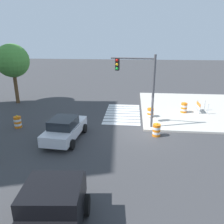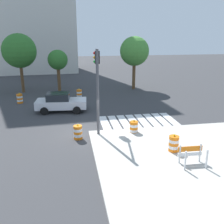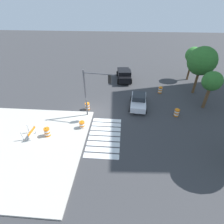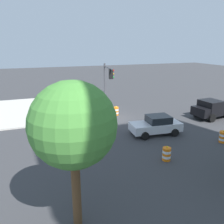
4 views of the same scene
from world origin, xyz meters
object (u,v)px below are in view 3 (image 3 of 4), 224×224
street_tree_streetside_near (212,82)px  sports_car (139,101)px  pickup_truck (124,75)px  street_tree_corner_lot (202,61)px  traffic_light_pole (95,86)px  traffic_barrel_near_corner (82,125)px  traffic_barrel_crosswalk_end (177,113)px  traffic_barrel_median_far (87,106)px  traffic_barrel_median_near (160,90)px  construction_barricade (31,132)px  traffic_barrel_on_sidewalk (47,132)px  street_tree_streetside_mid (193,55)px

street_tree_streetside_near → sports_car: bearing=-87.6°
pickup_truck → street_tree_streetside_near: (7.80, 10.22, 2.59)m
street_tree_corner_lot → traffic_light_pole: bearing=-61.7°
traffic_barrel_near_corner → traffic_barrel_crosswalk_end: bearing=106.6°
traffic_barrel_median_far → traffic_light_pole: size_ratio=0.19×
traffic_barrel_median_near → traffic_barrel_median_far: (5.22, -9.76, 0.00)m
traffic_light_pole → street_tree_corner_lot: street_tree_corner_lot is taller
traffic_barrel_median_far → street_tree_streetside_near: street_tree_streetside_near is taller
construction_barricade → traffic_light_pole: bearing=124.5°
traffic_barrel_near_corner → traffic_barrel_median_near: 13.12m
pickup_truck → traffic_barrel_median_near: 6.79m
sports_car → traffic_barrel_on_sidewalk: 11.35m
traffic_barrel_median_far → street_tree_corner_lot: street_tree_corner_lot is taller
traffic_barrel_on_sidewalk → street_tree_streetside_near: street_tree_streetside_near is taller
traffic_barrel_near_corner → traffic_light_pole: 4.31m
construction_barricade → traffic_barrel_median_far: bearing=140.8°
traffic_barrel_on_sidewalk → pickup_truck: bearing=153.2°
traffic_barrel_crosswalk_end → traffic_barrel_median_far: 10.75m
traffic_barrel_on_sidewalk → street_tree_streetside_mid: street_tree_streetside_mid is taller
traffic_light_pole → traffic_barrel_near_corner: bearing=-28.1°
sports_car → traffic_barrel_median_far: size_ratio=4.35×
street_tree_streetside_near → street_tree_streetside_mid: bearing=176.3°
traffic_barrel_median_near → traffic_light_pole: bearing=-51.3°
traffic_barrel_on_sidewalk → construction_barricade: traffic_barrel_on_sidewalk is taller
pickup_truck → traffic_barrel_median_far: 10.34m
sports_car → traffic_barrel_median_far: 6.48m
street_tree_corner_lot → street_tree_streetside_near: bearing=-0.1°
traffic_barrel_median_near → sports_car: bearing=-40.3°
pickup_truck → traffic_barrel_median_near: size_ratio=5.20×
traffic_barrel_median_far → traffic_barrel_near_corner: bearing=2.8°
pickup_truck → street_tree_streetside_near: bearing=52.6°
street_tree_corner_lot → construction_barricade: bearing=-59.7°
traffic_barrel_crosswalk_end → traffic_barrel_median_near: same height
traffic_barrel_median_far → street_tree_streetside_mid: (-10.55, 15.18, 3.63)m
traffic_light_pole → street_tree_streetside_near: bearing=102.9°
traffic_barrel_on_sidewalk → street_tree_streetside_near: bearing=111.1°
street_tree_streetside_near → street_tree_corner_lot: (-4.10, 0.01, 1.10)m
pickup_truck → traffic_barrel_median_near: bearing=52.5°
pickup_truck → traffic_light_pole: traffic_light_pole is taller
sports_car → pickup_truck: 8.37m
traffic_barrel_median_near → street_tree_corner_lot: 6.44m
traffic_barrel_median_near → street_tree_corner_lot: size_ratio=0.16×
sports_car → street_tree_corner_lot: size_ratio=0.68×
traffic_barrel_crosswalk_end → traffic_barrel_on_sidewalk: (4.65, -13.73, 0.15)m
street_tree_streetside_mid → pickup_truck: bearing=-83.6°
sports_car → traffic_barrel_on_sidewalk: size_ratio=4.35×
traffic_barrel_on_sidewalk → street_tree_corner_lot: street_tree_corner_lot is taller
sports_car → traffic_light_pole: 6.43m
traffic_barrel_near_corner → pickup_truck: bearing=162.2°
traffic_barrel_on_sidewalk → construction_barricade: size_ratio=0.78×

